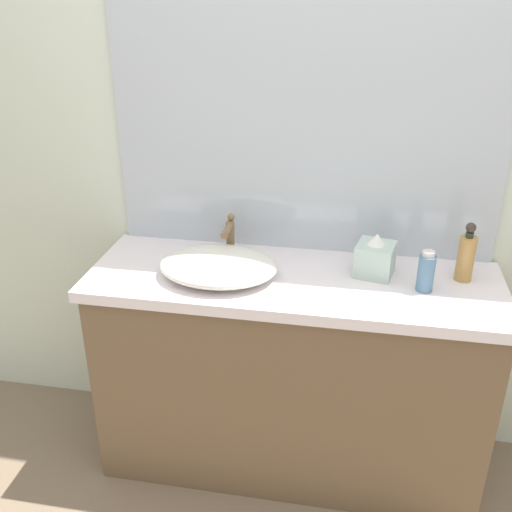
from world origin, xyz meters
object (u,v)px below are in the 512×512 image
soap_dispenser (466,256)px  lotion_bottle (426,272)px  tissue_box (375,257)px  sink_basin (218,266)px

soap_dispenser → lotion_bottle: 0.18m
soap_dispenser → tissue_box: 0.31m
soap_dispenser → tissue_box: soap_dispenser is taller
sink_basin → lotion_bottle: lotion_bottle is taller
lotion_bottle → sink_basin: bearing=-178.0°
soap_dispenser → sink_basin: bearing=-171.4°
tissue_box → sink_basin: bearing=-168.1°
sink_basin → tissue_box: (0.54, 0.11, 0.03)m
sink_basin → soap_dispenser: soap_dispenser is taller
soap_dispenser → tissue_box: (-0.31, -0.01, -0.03)m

